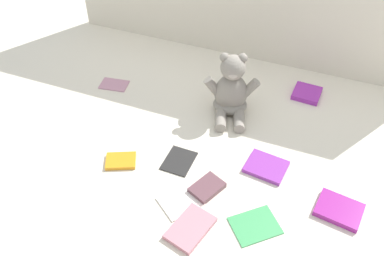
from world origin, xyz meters
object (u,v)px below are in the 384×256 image
object	(u,v)px
book_case_3	(180,201)
book_case_10	(255,225)
book_case_7	(207,188)
book_case_5	(190,228)
book_case_8	(114,84)
book_case_6	(339,210)
teddy_bear	(231,92)
book_case_4	(266,167)
book_case_2	(180,161)
book_case_0	(121,161)
book_case_9	(307,93)

from	to	relation	value
book_case_3	book_case_10	xyz separation A→B (m)	(0.22, 0.00, -0.00)
book_case_7	book_case_5	bearing A→B (deg)	116.20
book_case_5	book_case_8	world-z (taller)	book_case_5
book_case_6	book_case_7	size ratio (longest dim) A/B	1.26
teddy_bear	book_case_4	bearing A→B (deg)	-66.71
book_case_10	teddy_bear	bearing A→B (deg)	164.18
book_case_3	book_case_4	xyz separation A→B (m)	(0.19, 0.21, 0.00)
teddy_bear	book_case_2	distance (m)	0.30
book_case_5	book_case_8	xyz separation A→B (m)	(-0.50, 0.48, -0.00)
book_case_10	book_case_3	bearing A→B (deg)	-131.87
book_case_7	book_case_8	xyz separation A→B (m)	(-0.50, 0.34, -0.00)
book_case_5	teddy_bear	bearing A→B (deg)	-69.62
book_case_4	book_case_6	xyz separation A→B (m)	(0.23, -0.08, 0.00)
book_case_0	book_case_4	bearing A→B (deg)	-96.11
book_case_3	book_case_9	world-z (taller)	book_case_9
book_case_3	book_case_5	world-z (taller)	book_case_5
book_case_9	book_case_7	bearing A→B (deg)	73.61
book_case_10	book_case_7	bearing A→B (deg)	-154.57
book_case_4	book_case_5	distance (m)	0.32
book_case_8	teddy_bear	bearing A→B (deg)	-96.43
book_case_6	book_case_7	distance (m)	0.37
book_case_4	book_case_9	bearing A→B (deg)	179.45
book_case_4	book_case_8	size ratio (longest dim) A/B	1.16
teddy_bear	book_case_4	world-z (taller)	teddy_bear
book_case_6	book_case_8	bearing A→B (deg)	-99.59
teddy_bear	book_case_8	distance (m)	0.46
book_case_7	book_case_2	bearing A→B (deg)	-7.72
book_case_5	book_case_4	bearing A→B (deg)	-100.51
book_case_4	book_case_5	world-z (taller)	book_case_5
book_case_9	book_case_6	bearing A→B (deg)	112.88
book_case_3	book_case_8	xyz separation A→B (m)	(-0.44, 0.41, -0.00)
book_case_3	book_case_4	distance (m)	0.29
book_case_2	book_case_7	xyz separation A→B (m)	(0.12, -0.07, 0.00)
book_case_6	book_case_10	bearing A→B (deg)	-49.16
book_case_6	book_case_9	size ratio (longest dim) A/B	1.25
teddy_bear	book_case_9	size ratio (longest dim) A/B	2.36
book_case_5	book_case_3	bearing A→B (deg)	-36.40
book_case_7	book_case_10	distance (m)	0.18
book_case_4	book_case_7	size ratio (longest dim) A/B	1.25
teddy_bear	book_case_7	world-z (taller)	teddy_bear
book_case_8	book_case_9	xyz separation A→B (m)	(0.69, 0.21, 0.00)
book_case_0	book_case_4	xyz separation A→B (m)	(0.42, 0.14, 0.00)
book_case_2	book_case_6	size ratio (longest dim) A/B	0.88
book_case_6	book_case_8	size ratio (longest dim) A/B	1.18
book_case_9	book_case_3	bearing A→B (deg)	71.03
book_case_0	book_case_9	xyz separation A→B (m)	(0.47, 0.54, 0.00)
book_case_0	book_case_9	distance (m)	0.72
book_case_8	book_case_9	distance (m)	0.72
book_case_3	book_case_4	world-z (taller)	book_case_4
book_case_0	book_case_3	distance (m)	0.24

